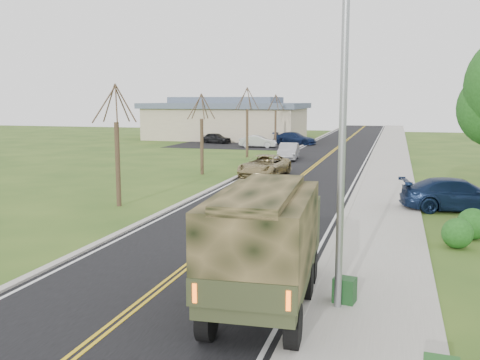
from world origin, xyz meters
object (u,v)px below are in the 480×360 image
at_px(sedan_silver, 289,152).
at_px(utility_box_far, 345,290).
at_px(military_truck, 267,238).
at_px(pickup_navy, 458,195).
at_px(suv_champagne, 264,166).

distance_m(sedan_silver, utility_box_far, 34.07).
height_order(military_truck, utility_box_far, military_truck).
distance_m(pickup_navy, utility_box_far, 14.30).
distance_m(military_truck, utility_box_far, 2.48).
bearing_deg(utility_box_far, suv_champagne, 118.80).
xyz_separation_m(military_truck, utility_box_far, (1.92, 0.67, -1.41)).
relative_size(suv_champagne, utility_box_far, 8.30).
xyz_separation_m(sedan_silver, utility_box_far, (8.02, -33.11, -0.32)).
distance_m(suv_champagne, utility_box_far, 23.55).
xyz_separation_m(military_truck, suv_champagne, (-5.66, 22.96, -1.09)).
relative_size(military_truck, pickup_navy, 1.22).
relative_size(suv_champagne, sedan_silver, 1.20).
xyz_separation_m(suv_champagne, pickup_navy, (11.67, -8.59, 0.03)).
bearing_deg(suv_champagne, sedan_silver, 98.26).
xyz_separation_m(suv_champagne, sedan_silver, (-0.44, 10.82, -0.01)).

